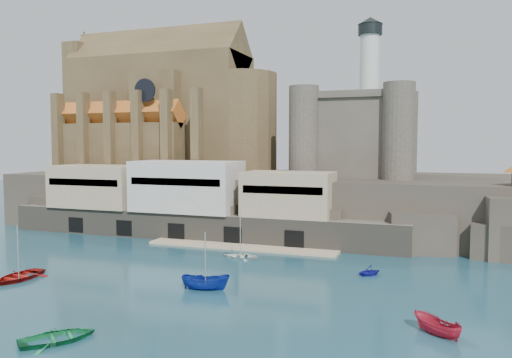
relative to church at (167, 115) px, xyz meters
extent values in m
plane|color=#173F4E|center=(24.13, -41.85, -22.13)|extent=(300.00, 300.00, 0.00)
cube|color=#2C2721|center=(24.13, -1.85, -17.13)|extent=(100.00, 34.00, 10.00)
cube|color=#2C2721|center=(-13.87, -18.35, -19.13)|extent=(9.00, 5.00, 6.00)
cube|color=#2C2721|center=(2.13, -18.35, -19.13)|extent=(9.00, 5.00, 6.00)
cube|color=#2C2721|center=(19.13, -18.35, -19.13)|extent=(9.00, 5.00, 6.00)
cube|color=#2C2721|center=(36.13, -18.35, -19.13)|extent=(9.00, 5.00, 6.00)
cube|color=#2C2721|center=(52.13, -18.35, -19.13)|extent=(9.00, 5.00, 6.00)
cube|color=#615B4E|center=(16.13, -19.35, -19.88)|extent=(70.00, 6.00, 4.50)
cube|color=tan|center=(26.13, -23.85, -21.98)|extent=(30.00, 4.00, 0.40)
cube|color=black|center=(-5.87, -22.25, -20.53)|extent=(3.00, 0.40, 2.60)
cube|color=black|center=(4.13, -22.25, -20.53)|extent=(3.00, 0.40, 2.60)
cube|color=black|center=(14.13, -22.25, -20.53)|extent=(3.00, 0.40, 2.60)
cube|color=black|center=(24.13, -22.25, -20.53)|extent=(3.00, 0.40, 2.60)
cube|color=black|center=(34.13, -22.25, -20.53)|extent=(3.00, 0.40, 2.60)
cube|color=tan|center=(-3.87, -18.35, -13.88)|extent=(16.00, 9.00, 7.50)
cube|color=beige|center=(14.13, -18.35, -13.38)|extent=(18.00, 9.00, 8.50)
cube|color=tan|center=(32.13, -18.35, -14.13)|extent=(14.00, 8.00, 7.00)
cube|color=#4C3C23|center=(-1.87, 0.15, -0.13)|extent=(38.00, 14.00, 24.00)
cube|color=#4C3C23|center=(-1.87, 0.15, 11.87)|extent=(38.00, 13.01, 13.01)
cylinder|color=#4C3C23|center=(17.13, 0.15, -2.13)|extent=(14.00, 14.00, 20.00)
cube|color=#4C3C23|center=(2.13, 0.15, -2.13)|extent=(10.00, 20.00, 20.00)
cube|color=#4C3C23|center=(-5.87, -9.35, -7.13)|extent=(28.00, 5.00, 10.00)
cube|color=#4C3C23|center=(-5.87, 9.65, -7.13)|extent=(28.00, 5.00, 10.00)
cube|color=#B3591E|center=(-5.87, -9.35, -0.53)|extent=(28.00, 5.66, 5.66)
cube|color=#B3591E|center=(-5.87, 9.65, -0.53)|extent=(28.00, 5.66, 5.66)
cube|color=#4C3C23|center=(-20.87, 0.15, 1.87)|extent=(4.00, 10.00, 28.00)
cylinder|color=black|center=(2.13, -11.90, 3.87)|extent=(4.40, 0.30, 4.40)
cube|color=#4C3C23|center=(-17.87, -12.35, -4.13)|extent=(1.60, 2.20, 16.00)
cube|color=#4C3C23|center=(-11.67, -12.35, -4.13)|extent=(1.60, 2.20, 16.00)
cube|color=#4C3C23|center=(-5.47, -12.35, -4.13)|extent=(1.60, 2.20, 16.00)
cube|color=#4C3C23|center=(0.73, -12.35, -4.13)|extent=(1.60, 2.20, 16.00)
cube|color=#4C3C23|center=(6.93, -12.35, -4.13)|extent=(1.60, 2.20, 16.00)
cube|color=#4C3C23|center=(13.13, -12.35, -4.13)|extent=(1.60, 2.20, 16.00)
cube|color=#464037|center=(40.13, -0.85, -5.13)|extent=(16.00, 16.00, 14.00)
cube|color=#464037|center=(40.13, -0.85, 2.27)|extent=(17.00, 17.00, 1.20)
cylinder|color=#464037|center=(32.13, -8.85, -4.13)|extent=(5.20, 5.20, 16.00)
cylinder|color=#464037|center=(48.13, -8.85, -4.13)|extent=(5.20, 5.20, 16.00)
cylinder|color=#464037|center=(32.13, 7.15, -4.13)|extent=(5.20, 5.20, 16.00)
cylinder|color=#464037|center=(48.13, 7.15, -4.13)|extent=(5.20, 5.20, 16.00)
cylinder|color=silver|center=(42.13, 1.15, 7.87)|extent=(3.60, 3.60, 12.00)
cylinder|color=black|center=(42.13, 1.15, 14.87)|extent=(4.40, 4.40, 2.00)
cone|color=black|center=(42.13, 1.15, 16.47)|extent=(4.60, 4.60, 1.40)
cube|color=#2C2721|center=(62.13, -18.85, -19.63)|extent=(6.00, 5.00, 5.00)
imported|color=maroon|center=(7.78, -49.12, -22.13)|extent=(4.73, 1.39, 6.62)
imported|color=navy|center=(30.31, -45.55, -22.13)|extent=(2.47, 2.42, 5.43)
imported|color=#188347|center=(25.12, -62.51, -22.13)|extent=(4.10, 3.72, 6.02)
imported|color=#B31D33|center=(54.13, -50.76, -22.13)|extent=(2.51, 2.50, 4.67)
imported|color=white|center=(28.41, -30.04, -22.13)|extent=(1.10, 3.57, 4.97)
imported|color=#181896|center=(46.55, -33.53, -22.13)|extent=(3.03, 3.06, 3.10)
camera|label=1|loc=(53.37, -94.33, -6.12)|focal=35.00mm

